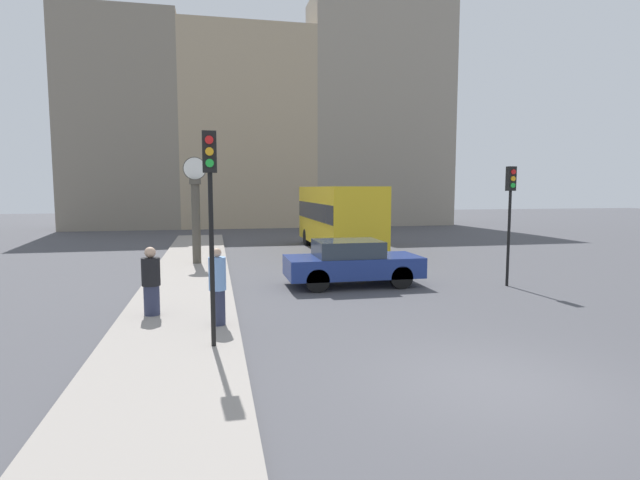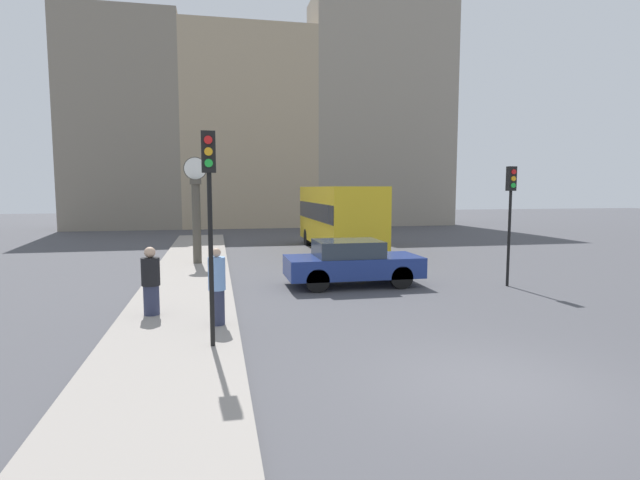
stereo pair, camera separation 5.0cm
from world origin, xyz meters
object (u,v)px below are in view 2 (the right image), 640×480
object	(u,v)px
traffic_light_near	(209,195)
pedestrian_black_jacket	(151,282)
sedan_car	(352,262)
bus_distant	(339,215)
traffic_light_far	(510,201)
pedestrian_blue_stripe	(217,287)
street_clock	(196,212)

from	to	relation	value
traffic_light_near	pedestrian_black_jacket	world-z (taller)	traffic_light_near
sedan_car	bus_distant	xyz separation A→B (m)	(1.76, 8.80, 1.05)
traffic_light_near	traffic_light_far	xyz separation A→B (m)	(9.19, 4.61, -0.28)
sedan_car	pedestrian_blue_stripe	world-z (taller)	pedestrian_blue_stripe
traffic_light_far	street_clock	size ratio (longest dim) A/B	0.89
traffic_light_near	pedestrian_blue_stripe	world-z (taller)	traffic_light_near
street_clock	traffic_light_far	bearing A→B (deg)	-32.86
bus_distant	traffic_light_near	size ratio (longest dim) A/B	2.08
sedan_car	street_clock	xyz separation A→B (m)	(-4.99, 5.24, 1.42)
sedan_car	traffic_light_near	xyz separation A→B (m)	(-4.34, -5.72, 2.24)
traffic_light_far	street_clock	distance (m)	11.73
street_clock	pedestrian_black_jacket	bearing A→B (deg)	-95.46
pedestrian_blue_stripe	traffic_light_far	bearing A→B (deg)	18.85
bus_distant	traffic_light_far	size ratio (longest dim) A/B	2.22
bus_distant	pedestrian_black_jacket	size ratio (longest dim) A/B	5.16
sedan_car	traffic_light_far	xyz separation A→B (m)	(4.85, -1.11, 1.96)
traffic_light_near	street_clock	bearing A→B (deg)	93.38
traffic_light_far	pedestrian_blue_stripe	world-z (taller)	traffic_light_far
street_clock	bus_distant	bearing A→B (deg)	27.78
traffic_light_far	pedestrian_black_jacket	world-z (taller)	traffic_light_far
sedan_car	traffic_light_far	world-z (taller)	traffic_light_far
traffic_light_near	traffic_light_far	world-z (taller)	traffic_light_near
bus_distant	pedestrian_black_jacket	world-z (taller)	bus_distant
pedestrian_black_jacket	bus_distant	bearing A→B (deg)	57.45
street_clock	pedestrian_blue_stripe	bearing A→B (deg)	-85.48
sedan_car	pedestrian_blue_stripe	size ratio (longest dim) A/B	2.51
sedan_car	traffic_light_near	world-z (taller)	traffic_light_near
bus_distant	street_clock	distance (m)	7.63
bus_distant	street_clock	xyz separation A→B (m)	(-6.75, -3.55, 0.36)
street_clock	traffic_light_near	bearing A→B (deg)	-86.62
traffic_light_near	pedestrian_blue_stripe	bearing A→B (deg)	86.21
street_clock	pedestrian_blue_stripe	xyz separation A→B (m)	(0.75, -9.46, -1.21)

